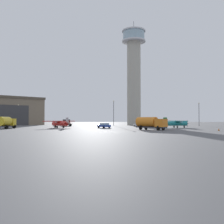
{
  "coord_description": "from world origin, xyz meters",
  "views": [
    {
      "loc": [
        -1.37,
        -46.94,
        2.3
      ],
      "look_at": [
        0.77,
        25.57,
        4.51
      ],
      "focal_mm": 40.32,
      "sensor_mm": 36.0,
      "label": 1
    }
  ],
  "objects": [
    {
      "name": "airplane_red",
      "position": [
        -13.61,
        22.63,
        1.34
      ],
      "size": [
        7.82,
        7.87,
        2.86
      ],
      "rotation": [
        0.0,
        0.0,
        2.36
      ],
      "color": "red",
      "rests_on": "ground_plane"
    },
    {
      "name": "light_post_north",
      "position": [
        2.13,
        50.15,
        5.72
      ],
      "size": [
        0.44,
        0.44,
        9.74
      ],
      "color": "#38383D",
      "rests_on": "ground_plane"
    },
    {
      "name": "ground_plane",
      "position": [
        0.0,
        0.0,
        0.0
      ],
      "size": [
        400.0,
        400.0,
        0.0
      ],
      "primitive_type": "plane",
      "color": "#545456"
    },
    {
      "name": "light_post_west",
      "position": [
        -32.8,
        45.45,
        4.74
      ],
      "size": [
        0.44,
        0.44,
        7.87
      ],
      "color": "#38383D",
      "rests_on": "ground_plane"
    },
    {
      "name": "truck_fuel_tanker_yellow",
      "position": [
        -26.43,
        17.56,
        1.68
      ],
      "size": [
        3.62,
        6.55,
        3.03
      ],
      "rotation": [
        0.0,
        0.0,
        1.46
      ],
      "color": "#38383D",
      "rests_on": "ground_plane"
    },
    {
      "name": "traffic_cone_near_left",
      "position": [
        22.23,
        4.32,
        0.31
      ],
      "size": [
        0.36,
        0.36,
        0.64
      ],
      "color": "black",
      "rests_on": "ground_plane"
    },
    {
      "name": "control_tower",
      "position": [
        10.79,
        56.77,
        22.68
      ],
      "size": [
        9.78,
        9.78,
        43.52
      ],
      "color": "#B2AD9E",
      "rests_on": "ground_plane"
    },
    {
      "name": "truck_fuel_tanker_orange",
      "position": [
        8.86,
        8.72,
        1.62
      ],
      "size": [
        6.6,
        6.49,
        2.89
      ],
      "rotation": [
        0.0,
        0.0,
        5.51
      ],
      "color": "#38383D",
      "rests_on": "ground_plane"
    },
    {
      "name": "airplane_teal",
      "position": [
        18.6,
        22.74,
        1.36
      ],
      "size": [
        7.77,
        9.93,
        2.92
      ],
      "rotation": [
        0.0,
        0.0,
        0.15
      ],
      "color": "teal",
      "rests_on": "ground_plane"
    },
    {
      "name": "car_white",
      "position": [
        10.13,
        38.84,
        0.74
      ],
      "size": [
        3.65,
        4.4,
        1.37
      ],
      "rotation": [
        0.0,
        0.0,
        4.15
      ],
      "color": "white",
      "rests_on": "ground_plane"
    },
    {
      "name": "hangar",
      "position": [
        -46.35,
        62.23,
        5.97
      ],
      "size": [
        38.63,
        36.61,
        11.9
      ],
      "rotation": [
        0.0,
        0.0,
        -0.93
      ],
      "color": "#7A6B56",
      "rests_on": "ground_plane"
    },
    {
      "name": "truck_flatbed_black",
      "position": [
        -14.71,
        41.69,
        1.17
      ],
      "size": [
        4.02,
        6.2,
        2.37
      ],
      "rotation": [
        0.0,
        0.0,
        1.78
      ],
      "color": "#38383D",
      "rests_on": "ground_plane"
    },
    {
      "name": "car_blue",
      "position": [
        -1.5,
        21.68,
        0.74
      ],
      "size": [
        3.71,
        4.42,
        1.37
      ],
      "rotation": [
        0.0,
        0.0,
        2.12
      ],
      "color": "#2847A8",
      "rests_on": "ground_plane"
    },
    {
      "name": "light_post_east",
      "position": [
        32.51,
        42.16,
        5.02
      ],
      "size": [
        0.44,
        0.44,
        8.4
      ],
      "color": "#38383D",
      "rests_on": "ground_plane"
    }
  ]
}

